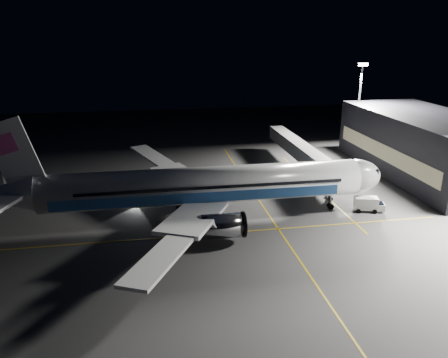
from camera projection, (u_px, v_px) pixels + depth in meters
name	position (u px, v px, depth m)	size (l,w,h in m)	color
ground	(205.00, 217.00, 67.61)	(200.00, 200.00, 0.00)	#4C4C4F
guide_line_main	(267.00, 213.00, 69.23)	(0.25, 80.00, 0.01)	gold
guide_line_cross	(211.00, 234.00, 62.01)	(70.00, 0.25, 0.01)	gold
guide_line_side	(316.00, 187.00, 80.50)	(0.25, 40.00, 0.01)	gold
airliner	(197.00, 186.00, 65.78)	(61.48, 54.22, 16.64)	silver
terminal	(426.00, 145.00, 86.19)	(18.12, 40.00, 12.00)	black
jet_bridge	(303.00, 152.00, 86.55)	(3.60, 34.40, 6.30)	#B2B2B7
floodlight_mast_north	(359.00, 100.00, 99.95)	(2.40, 0.68, 20.70)	#59595E
service_truck	(369.00, 204.00, 69.45)	(4.95, 2.95, 2.38)	white
baggage_tug	(139.00, 198.00, 73.19)	(2.74, 2.39, 1.73)	black
safety_cone_a	(226.00, 203.00, 72.42)	(0.40, 0.40, 0.60)	orange
safety_cone_b	(178.00, 204.00, 72.03)	(0.38, 0.38, 0.56)	orange
safety_cone_c	(170.00, 201.00, 73.24)	(0.42, 0.42, 0.64)	orange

